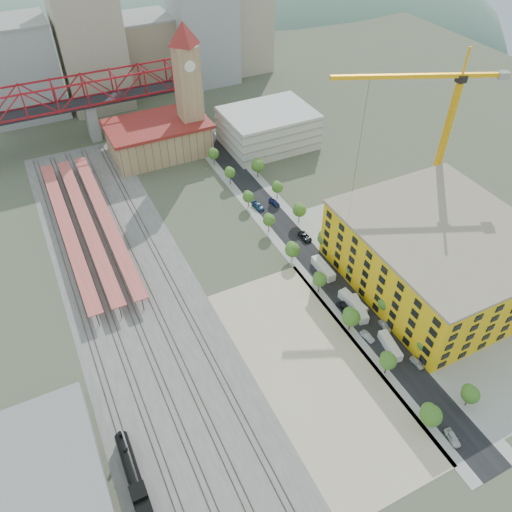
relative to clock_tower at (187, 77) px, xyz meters
name	(u,v)px	position (x,y,z in m)	size (l,w,h in m)	color
ground	(268,281)	(-8.00, -79.99, -28.70)	(400.00, 400.00, 0.00)	#474C38
ballast_strip	(128,282)	(-44.00, -62.49, -28.67)	(36.00, 165.00, 0.06)	#605E59
dirt_lot	(314,369)	(-12.00, -111.49, -28.67)	(28.00, 67.00, 0.06)	tan
street_asphalt	(291,235)	(8.00, -64.99, -28.67)	(12.00, 170.00, 0.06)	black
sidewalk_west	(276,240)	(2.50, -64.99, -28.68)	(3.00, 170.00, 0.04)	gray
sidewalk_east	(307,231)	(13.50, -64.99, -28.68)	(3.00, 170.00, 0.04)	gray
construction_pad	(439,276)	(37.00, -99.99, -28.67)	(50.00, 90.00, 0.06)	gray
rail_tracks	(122,283)	(-45.80, -62.49, -28.55)	(26.56, 160.00, 0.18)	#382B23
platform_canopies	(86,222)	(-49.00, -34.99, -24.70)	(16.00, 80.00, 4.12)	#D65A52
station_hall	(159,138)	(-13.00, 2.01, -22.03)	(38.00, 24.00, 13.10)	tan
clock_tower	(187,77)	(0.00, 0.00, 0.00)	(12.00, 12.00, 52.00)	tan
parking_garage	(268,128)	(28.00, -9.99, -21.70)	(34.00, 26.00, 14.00)	silver
truss_bridge	(86,94)	(-33.00, 25.01, -9.83)	(94.00, 9.60, 25.60)	gray
construction_building	(439,255)	(34.00, -99.99, -19.29)	(44.60, 50.60, 18.80)	yellow
warehouse	(42,472)	(-74.00, -109.99, -26.20)	(22.00, 32.00, 5.00)	gray
street_trees	(308,254)	(8.00, -74.99, -28.70)	(15.40, 124.40, 8.00)	#2F601C
skyline	(139,41)	(-0.53, 62.32, -5.89)	(133.00, 46.00, 60.00)	#9EA0A3
distant_hills	(164,124)	(37.28, 180.01, -108.23)	(647.00, 264.00, 227.00)	#4C6B59
locomotive	(135,479)	(-58.00, -119.43, -26.50)	(3.06, 23.59, 5.90)	black
tower_crane	(439,118)	(52.45, -71.05, 4.19)	(46.40, 21.71, 53.28)	#FFAE10
site_trailer_a	(390,346)	(8.00, -114.65, -27.51)	(2.29, 8.69, 2.38)	silver
site_trailer_b	(358,309)	(8.00, -100.99, -27.45)	(2.40, 9.13, 2.50)	silver
site_trailer_c	(353,302)	(8.00, -98.42, -27.42)	(2.45, 9.29, 2.54)	silver
site_trailer_d	(323,269)	(8.00, -83.58, -27.38)	(2.53, 9.62, 2.63)	silver
car_0	(453,438)	(5.00, -139.99, -27.94)	(1.80, 4.46, 1.52)	silver
car_1	(367,336)	(5.00, -109.42, -28.01)	(1.45, 4.16, 1.37)	#ACABB1
car_2	(344,309)	(5.00, -98.88, -27.98)	(2.37, 5.15, 1.43)	black
car_3	(258,206)	(5.00, -47.20, -27.90)	(2.24, 5.51, 1.60)	navy
car_4	(417,363)	(11.00, -121.39, -28.02)	(1.61, 4.00, 1.36)	silver
car_5	(385,326)	(11.00, -108.65, -28.01)	(1.45, 4.15, 1.37)	#939398
car_6	(305,237)	(11.00, -68.19, -27.94)	(2.50, 5.42, 1.51)	black
car_7	(274,202)	(11.00, -47.62, -28.02)	(1.91, 4.69, 1.36)	navy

